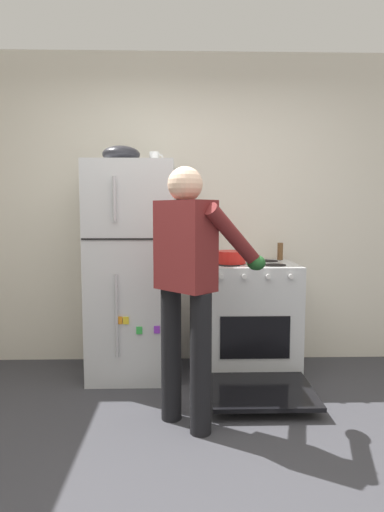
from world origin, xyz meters
TOP-DOWN VIEW (x-y plane):
  - ground at (0.00, 0.00)m, footprint 8.00×8.00m
  - kitchen_wall_back at (0.00, 1.95)m, footprint 6.00×0.10m
  - refrigerator at (-0.46, 1.57)m, footprint 0.68×0.72m
  - stove_range at (0.50, 1.55)m, footprint 0.76×1.23m
  - person_cook at (-0.01, 0.68)m, footprint 0.71×0.74m
  - red_pot at (0.34, 1.52)m, footprint 0.35×0.25m
  - coffee_mug at (-0.27, 1.62)m, footprint 0.11×0.08m
  - pepper_mill at (0.80, 1.77)m, footprint 0.05×0.05m
  - mixing_bowl at (-0.54, 1.57)m, footprint 0.30×0.30m

SIDE VIEW (x-z plane):
  - ground at x=0.00m, z-range 0.00..0.00m
  - stove_range at x=0.50m, z-range -0.01..0.91m
  - refrigerator at x=-0.46m, z-range 0.00..1.72m
  - person_cook at x=-0.01m, z-range 0.16..1.76m
  - red_pot at x=0.34m, z-range 0.92..1.02m
  - pepper_mill at x=0.80m, z-range 0.92..1.07m
  - kitchen_wall_back at x=0.00m, z-range 0.00..2.70m
  - coffee_mug at x=-0.27m, z-range 1.72..1.82m
  - mixing_bowl at x=-0.54m, z-range 1.72..1.85m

